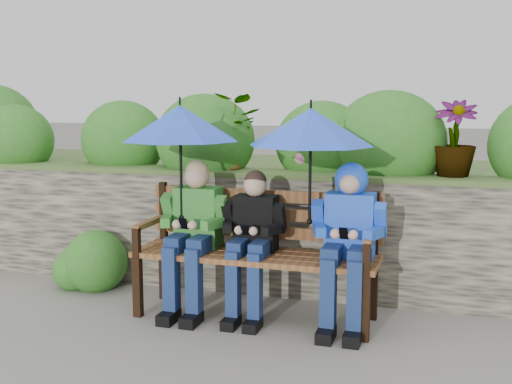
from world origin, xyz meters
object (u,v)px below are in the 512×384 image
(park_bench, at_px, (258,244))
(boy_left, at_px, (193,228))
(umbrella_left, at_px, (180,123))
(umbrella_right, at_px, (311,127))
(boy_middle, at_px, (252,235))
(boy_right, at_px, (348,231))

(park_bench, distance_m, boy_left, 0.51)
(umbrella_left, xyz_separation_m, umbrella_right, (0.99, 0.02, -0.02))
(boy_left, height_order, umbrella_right, umbrella_right)
(boy_middle, distance_m, umbrella_right, 0.91)
(boy_right, bearing_deg, umbrella_left, -179.87)
(boy_right, distance_m, umbrella_left, 1.48)
(boy_middle, relative_size, umbrella_left, 1.19)
(boy_middle, height_order, boy_right, boy_right)
(boy_left, bearing_deg, boy_right, 0.57)
(park_bench, xyz_separation_m, umbrella_left, (-0.59, -0.08, 0.91))
(boy_middle, height_order, umbrella_right, umbrella_right)
(park_bench, relative_size, boy_left, 1.56)
(boy_left, bearing_deg, umbrella_right, 1.90)
(boy_left, distance_m, boy_middle, 0.47)
(boy_left, height_order, umbrella_left, umbrella_left)
(umbrella_right, bearing_deg, umbrella_left, -178.79)
(umbrella_right, bearing_deg, boy_right, -3.62)
(boy_left, xyz_separation_m, umbrella_right, (0.89, 0.03, 0.78))
(park_bench, bearing_deg, boy_middle, -104.40)
(boy_left, bearing_deg, umbrella_left, 174.90)
(boy_left, distance_m, umbrella_left, 0.80)
(boy_left, distance_m, umbrella_right, 1.19)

